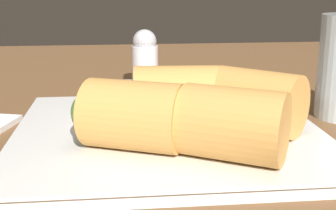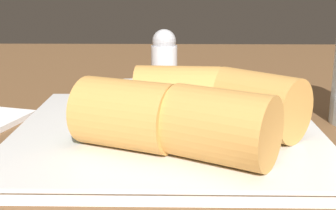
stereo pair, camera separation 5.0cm
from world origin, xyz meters
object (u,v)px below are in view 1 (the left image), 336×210
serving_plate (168,136)px  dipping_bowl_far (212,97)px  dipping_bowl_near (124,100)px  salt_shaker (145,60)px

serving_plate → dipping_bowl_far: 7.42cm
dipping_bowl_near → dipping_bowl_far: 9.11cm
dipping_bowl_far → salt_shaker: (-5.99, 17.01, 1.02)cm
dipping_bowl_near → salt_shaker: (3.11, 17.40, 1.02)cm
dipping_bowl_near → salt_shaker: bearing=79.9°
serving_plate → dipping_bowl_near: size_ratio=3.90×
serving_plate → salt_shaker: size_ratio=3.38×
serving_plate → dipping_bowl_far: (5.07, 4.87, 2.38)cm
serving_plate → dipping_bowl_near: (-4.04, 4.48, 2.38)cm
dipping_bowl_far → salt_shaker: bearing=109.4°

